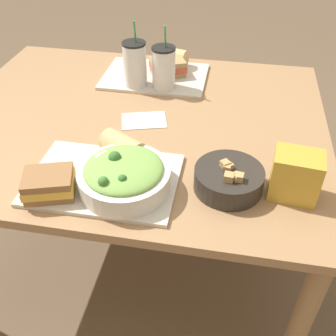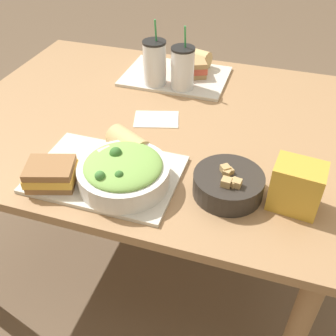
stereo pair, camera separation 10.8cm
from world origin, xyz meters
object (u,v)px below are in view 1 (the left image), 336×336
Objects in this scene: drink_cup_dark at (135,66)px; chip_bag at (296,176)px; sandwich_near at (49,184)px; sandwich_far at (168,67)px; soup_bowl at (229,179)px; baguette_far at (175,57)px; salad_bowl at (124,175)px; baguette_near at (123,147)px; napkin_folded at (144,120)px; drink_cup_red at (164,69)px.

chip_bag is (0.57, -0.53, -0.03)m from drink_cup_dark.
sandwich_near is 0.94× the size of sandwich_far.
baguette_far is (-0.27, 0.73, 0.01)m from soup_bowl.
salad_bowl reaches higher than sandwich_far.
salad_bowl is at bearing -134.67° from baguette_near.
baguette_near is 0.89× the size of sandwich_far.
napkin_folded is at bearing 155.18° from chip_bag.
napkin_folded is (-0.04, -0.44, -0.05)m from baguette_far.
drink_cup_red is (-0.01, -0.20, 0.04)m from baguette_far.
baguette_far is 0.89× the size of chip_bag.
baguette_near is 0.66m from baguette_far.
soup_bowl is 1.59× the size of baguette_far.
drink_cup_dark is (-0.40, 0.53, 0.06)m from soup_bowl.
salad_bowl reaches higher than baguette_far.
soup_bowl is at bearing -43.90° from napkin_folded.
drink_cup_dark is at bearing 143.60° from chip_bag.
sandwich_near is at bearing -111.13° from napkin_folded.
sandwich_far is at bearing 86.75° from napkin_folded.
baguette_near is at bearing 106.51° from salad_bowl.
drink_cup_red is at bearing -167.02° from baguette_far.
baguette_far is (0.05, 0.66, 0.00)m from baguette_near.
chip_bag is (0.45, -0.73, 0.02)m from baguette_far.
salad_bowl is at bearing -165.39° from chip_bag.
sandwich_far is (0.03, 0.58, -0.00)m from baguette_near.
baguette_near reaches higher than sandwich_far.
soup_bowl is at bearing -61.92° from drink_cup_red.
baguette_near is at bearing 167.41° from soup_bowl.
salad_bowl is at bearing -89.65° from drink_cup_red.
drink_cup_dark is 0.11m from drink_cup_red.
baguette_far is at bearing 55.56° from sandwich_far.
drink_cup_dark is at bearing 66.10° from sandwich_near.
baguette_far is 0.21m from drink_cup_red.
drink_cup_red reaches higher than chip_bag.
sandwich_near is at bearing -96.59° from drink_cup_dark.
salad_bowl is 1.42× the size of napkin_folded.
chip_bag reaches higher than salad_bowl.
sandwich_far is at bearing 114.11° from soup_bowl.
salad_bowl reaches higher than sandwich_near.
drink_cup_dark is 0.27m from napkin_folded.
sandwich_far is at bearing 92.96° from drink_cup_red.
chip_bag reaches higher than sandwich_near.
soup_bowl is at bearing 12.01° from salad_bowl.
soup_bowl is 0.60m from drink_cup_red.
sandwich_near is (-0.19, -0.06, -0.01)m from salad_bowl.
salad_bowl is 1.00× the size of drink_cup_dark.
napkin_folded is (0.01, 0.23, -0.05)m from baguette_near.
salad_bowl is 0.36m from napkin_folded.
chip_bag is at bearing 2.03° from soup_bowl.
soup_bowl is at bearing -171.61° from chip_bag.
baguette_far reaches higher than sandwich_near.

